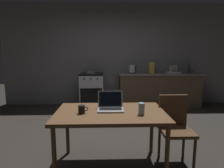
% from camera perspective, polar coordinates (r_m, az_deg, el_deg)
% --- Properties ---
extents(ground_plane, '(12.00, 12.00, 0.00)m').
position_cam_1_polar(ground_plane, '(3.40, 0.05, -16.07)').
color(ground_plane, '#2D2823').
extents(back_wall, '(6.40, 0.10, 2.75)m').
position_cam_1_polar(back_wall, '(5.49, 2.42, 8.41)').
color(back_wall, slate).
rests_on(back_wall, ground_plane).
extents(kitchen_counter, '(2.16, 0.64, 0.91)m').
position_cam_1_polar(kitchen_counter, '(5.41, 13.38, -1.66)').
color(kitchen_counter, '#4C3D2D').
rests_on(kitchen_counter, ground_plane).
extents(stove_oven, '(0.60, 0.62, 0.91)m').
position_cam_1_polar(stove_oven, '(5.24, -5.83, -1.84)').
color(stove_oven, '#B7BABF').
rests_on(stove_oven, ground_plane).
extents(dining_table, '(1.33, 0.84, 0.73)m').
position_cam_1_polar(dining_table, '(2.45, -0.48, -9.52)').
color(dining_table, brown).
rests_on(dining_table, ground_plane).
extents(chair, '(0.40, 0.40, 0.89)m').
position_cam_1_polar(chair, '(2.76, 17.76, -11.14)').
color(chair, '#4C331E').
rests_on(chair, ground_plane).
extents(laptop, '(0.32, 0.28, 0.22)m').
position_cam_1_polar(laptop, '(2.49, -0.46, -6.43)').
color(laptop, '#99999E').
rests_on(laptop, dining_table).
extents(electric_kettle, '(0.19, 0.17, 0.22)m').
position_cam_1_polar(electric_kettle, '(5.19, 5.87, 4.30)').
color(electric_kettle, black).
rests_on(electric_kettle, kitchen_counter).
extents(bottle, '(0.06, 0.06, 0.29)m').
position_cam_1_polar(bottle, '(5.54, 21.38, 4.36)').
color(bottle, '#2D2D33').
rests_on(bottle, kitchen_counter).
extents(frying_pan, '(0.25, 0.42, 0.05)m').
position_cam_1_polar(frying_pan, '(5.14, -6.23, 3.35)').
color(frying_pan, gray).
rests_on(frying_pan, stove_oven).
extents(coffee_mug, '(0.12, 0.08, 0.10)m').
position_cam_1_polar(coffee_mug, '(2.37, -8.76, -7.26)').
color(coffee_mug, black).
rests_on(coffee_mug, dining_table).
extents(drinking_glass, '(0.07, 0.07, 0.14)m').
position_cam_1_polar(drinking_glass, '(2.32, 8.54, -7.12)').
color(drinking_glass, '#99B7C6').
rests_on(drinking_glass, dining_table).
extents(cereal_box, '(0.13, 0.05, 0.28)m').
position_cam_1_polar(cereal_box, '(5.30, 11.41, 4.63)').
color(cereal_box, gold).
rests_on(cereal_box, kitchen_counter).
extents(dish_rack, '(0.34, 0.26, 0.21)m').
position_cam_1_polar(dish_rack, '(5.45, 17.30, 3.55)').
color(dish_rack, silver).
rests_on(dish_rack, kitchen_counter).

